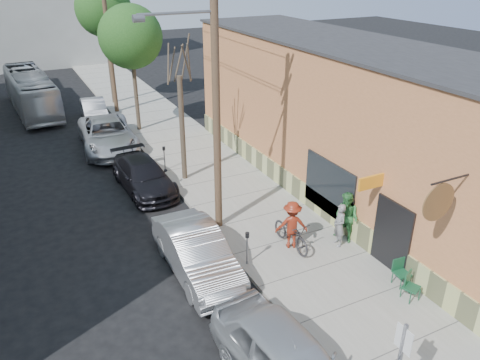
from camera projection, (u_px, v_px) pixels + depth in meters
name	position (u px, v px, depth m)	size (l,w,h in m)	color
ground	(201.00, 309.00, 14.26)	(120.00, 120.00, 0.00)	black
sidewalk	(196.00, 158.00, 24.84)	(4.50, 58.00, 0.15)	gray
cafe_building	(345.00, 119.00, 20.53)	(6.60, 20.20, 6.61)	#BB7345
end_cap_building	(13.00, 1.00, 44.79)	(18.00, 8.00, 12.00)	#9E9F9B
parking_meter_near	(247.00, 243.00, 15.80)	(0.14, 0.14, 1.24)	slate
parking_meter_far	(164.00, 155.00, 22.94)	(0.14, 0.14, 1.24)	slate
utility_pole_near	(214.00, 95.00, 16.23)	(3.57, 0.28, 10.00)	#503A28
utility_pole_far	(108.00, 33.00, 30.09)	(1.80, 0.28, 10.00)	#503A28
tree_bare	(182.00, 129.00, 21.42)	(0.24, 0.24, 4.91)	#44392C
tree_leafy_mid	(130.00, 37.00, 26.55)	(3.64, 3.64, 7.34)	#44392C
tree_leafy_far	(103.00, 9.00, 31.57)	(3.77, 3.77, 8.37)	#44392C
patio_chair_a	(402.00, 273.00, 14.93)	(0.50, 0.50, 0.88)	#13462A
patio_chair_b	(411.00, 287.00, 14.29)	(0.50, 0.50, 0.88)	#13462A
patron_grey	(339.00, 225.00, 16.87)	(0.60, 0.40, 1.66)	slate
patron_green	(346.00, 218.00, 17.08)	(0.95, 0.74, 1.94)	#2F763A
cyclist	(292.00, 225.00, 16.74)	(1.17, 0.68, 1.82)	maroon
cyclist_bike	(291.00, 233.00, 16.90)	(0.73, 2.10, 1.10)	black
car_1	(197.00, 252.00, 15.61)	(1.69, 4.86, 1.60)	#A1A4A8
car_2	(144.00, 176.00, 21.39)	(1.96, 4.83, 1.40)	black
car_3	(108.00, 134.00, 25.98)	(2.78, 6.03, 1.68)	#AFB2B7
car_4	(94.00, 110.00, 30.69)	(1.44, 4.14, 1.36)	#A8A9B0
bus	(31.00, 92.00, 32.17)	(2.33, 9.94, 2.77)	silver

